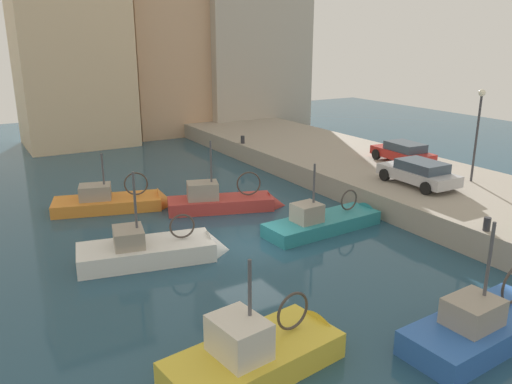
# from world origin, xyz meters

# --- Properties ---
(water_surface) EXTENTS (80.00, 80.00, 0.00)m
(water_surface) POSITION_xyz_m (0.00, 0.00, 0.00)
(water_surface) COLOR navy
(water_surface) RESTS_ON ground
(quay_wall) EXTENTS (9.00, 56.00, 1.20)m
(quay_wall) POSITION_xyz_m (11.50, 0.00, 0.60)
(quay_wall) COLOR #9E9384
(quay_wall) RESTS_ON ground
(fishing_boat_white) EXTENTS (6.34, 3.18, 4.63)m
(fishing_boat_white) POSITION_xyz_m (-4.07, 0.56, 0.09)
(fishing_boat_white) COLOR white
(fishing_boat_white) RESTS_ON ground
(fishing_boat_yellow) EXTENTS (5.85, 2.73, 4.27)m
(fishing_boat_yellow) POSITION_xyz_m (-3.94, -7.62, 0.14)
(fishing_boat_yellow) COLOR gold
(fishing_boat_yellow) RESTS_ON ground
(fishing_boat_red) EXTENTS (6.32, 3.50, 4.41)m
(fishing_boat_red) POSITION_xyz_m (1.21, 4.69, 0.14)
(fishing_boat_red) COLOR #BC3833
(fishing_boat_red) RESTS_ON ground
(fishing_boat_teal) EXTENTS (6.62, 2.15, 4.06)m
(fishing_boat_teal) POSITION_xyz_m (4.06, -0.19, 0.10)
(fishing_boat_teal) COLOR teal
(fishing_boat_teal) RESTS_ON ground
(fishing_boat_orange) EXTENTS (6.47, 3.60, 3.90)m
(fishing_boat_orange) POSITION_xyz_m (-3.64, 7.68, 0.11)
(fishing_boat_orange) COLOR orange
(fishing_boat_orange) RESTS_ON ground
(fishing_boat_blue) EXTENTS (6.11, 2.28, 4.65)m
(fishing_boat_blue) POSITION_xyz_m (2.51, -9.77, 0.12)
(fishing_boat_blue) COLOR #2D60B7
(fishing_boat_blue) RESTS_ON ground
(parked_car_red) EXTENTS (2.13, 4.12, 1.27)m
(parked_car_red) POSITION_xyz_m (12.88, 3.93, 1.86)
(parked_car_red) COLOR red
(parked_car_red) RESTS_ON quay_wall
(parked_car_silver) EXTENTS (2.13, 4.30, 1.30)m
(parked_car_silver) POSITION_xyz_m (9.96, -0.03, 1.88)
(parked_car_silver) COLOR #B7B7BC
(parked_car_silver) RESTS_ON quay_wall
(mooring_bollard_mid) EXTENTS (0.28, 0.28, 0.55)m
(mooring_bollard_mid) POSITION_xyz_m (7.35, -6.00, 1.48)
(mooring_bollard_mid) COLOR #2D2D33
(mooring_bollard_mid) RESTS_ON quay_wall
(mooring_bollard_north) EXTENTS (0.28, 0.28, 0.55)m
(mooring_bollard_north) POSITION_xyz_m (7.35, 14.00, 1.48)
(mooring_bollard_north) COLOR #2D2D33
(mooring_bollard_north) RESTS_ON quay_wall
(quay_streetlamp) EXTENTS (0.36, 0.36, 4.83)m
(quay_streetlamp) POSITION_xyz_m (13.00, -0.91, 4.45)
(quay_streetlamp) COLOR #38383D
(quay_streetlamp) RESTS_ON quay_wall
(waterfront_building_west) EXTENTS (10.56, 7.23, 22.64)m
(waterfront_building_west) POSITION_xyz_m (14.85, 26.42, 11.34)
(waterfront_building_west) COLOR #B2A899
(waterfront_building_west) RESTS_ON ground
(waterfront_building_west_mid) EXTENTS (8.65, 7.00, 18.46)m
(waterfront_building_west_mid) POSITION_xyz_m (-1.55, 25.71, 9.25)
(waterfront_building_west_mid) COLOR beige
(waterfront_building_west_mid) RESTS_ON ground
(waterfront_building_east_mid) EXTENTS (9.53, 7.57, 13.46)m
(waterfront_building_east_mid) POSITION_xyz_m (7.79, 27.58, 6.75)
(waterfront_building_east_mid) COLOR tan
(waterfront_building_east_mid) RESTS_ON ground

